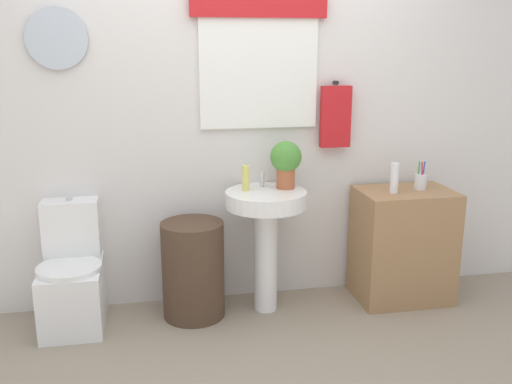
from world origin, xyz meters
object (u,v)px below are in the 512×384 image
potted_plant (286,161)px  wooden_cabinet (403,245)px  laundry_hamper (193,270)px  soap_bottle (246,178)px  lotion_bottle (394,178)px  toilet (73,279)px  pedestal_sink (266,222)px  toothbrush_cup (421,181)px

potted_plant → wooden_cabinet: bearing=-4.3°
laundry_hamper → soap_bottle: soap_bottle is taller
potted_plant → lotion_bottle: size_ratio=1.55×
toilet → laundry_hamper: toilet is taller
toilet → soap_bottle: (1.08, 0.01, 0.59)m
toilet → laundry_hamper: 0.74m
laundry_hamper → pedestal_sink: size_ratio=0.78×
pedestal_sink → toothbrush_cup: bearing=1.1°
wooden_cabinet → toothbrush_cup: 0.45m
toothbrush_cup → lotion_bottle: bearing=-164.4°
soap_bottle → potted_plant: size_ratio=0.53×
wooden_cabinet → toothbrush_cup: toothbrush_cup is taller
wooden_cabinet → toothbrush_cup: bearing=10.5°
laundry_hamper → lotion_bottle: (1.30, -0.04, 0.55)m
lotion_bottle → toothbrush_cup: size_ratio=1.06×
toilet → toothbrush_cup: 2.31m
laundry_hamper → pedestal_sink: pedestal_sink is taller
pedestal_sink → toilet: bearing=178.2°
toilet → toothbrush_cup: toothbrush_cup is taller
pedestal_sink → toothbrush_cup: 1.07m
laundry_hamper → toothbrush_cup: bearing=0.8°
toilet → pedestal_sink: 1.24m
lotion_bottle → toothbrush_cup: 0.23m
wooden_cabinet → soap_bottle: soap_bottle is taller
potted_plant → toothbrush_cup: (0.91, -0.04, -0.16)m
soap_bottle → lotion_bottle: bearing=-5.4°
soap_bottle → potted_plant: potted_plant is taller
toilet → wooden_cabinet: bearing=-1.0°
lotion_bottle → wooden_cabinet: bearing=20.4°
lotion_bottle → potted_plant: bearing=171.8°
wooden_cabinet → potted_plant: size_ratio=2.50×
soap_bottle → toothbrush_cup: (1.17, -0.03, -0.07)m
potted_plant → toothbrush_cup: size_ratio=1.63×
laundry_hamper → potted_plant: bearing=5.6°
toothbrush_cup → soap_bottle: bearing=178.5°
wooden_cabinet → lotion_bottle: bearing=-159.6°
soap_bottle → potted_plant: bearing=2.2°
wooden_cabinet → potted_plant: bearing=175.7°
toilet → potted_plant: (1.34, 0.02, 0.68)m
soap_bottle → potted_plant: 0.28m
laundry_hamper → wooden_cabinet: wooden_cabinet is taller
laundry_hamper → lotion_bottle: bearing=-1.8°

